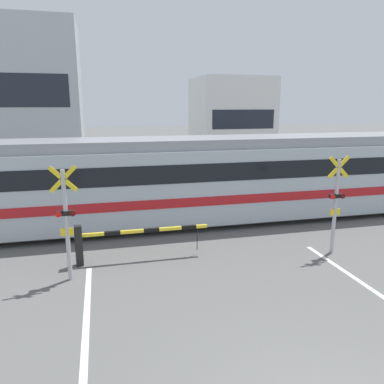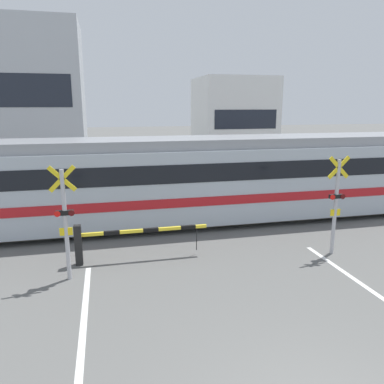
{
  "view_description": "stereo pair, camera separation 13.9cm",
  "coord_description": "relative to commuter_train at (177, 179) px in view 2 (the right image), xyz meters",
  "views": [
    {
      "loc": [
        -2.93,
        -3.55,
        4.43
      ],
      "look_at": [
        0.0,
        8.38,
        1.6
      ],
      "focal_mm": 35.0,
      "sensor_mm": 36.0,
      "label": 1
    },
    {
      "loc": [
        -2.79,
        -3.58,
        4.43
      ],
      "look_at": [
        0.0,
        8.38,
        1.6
      ],
      "focal_mm": 35.0,
      "sensor_mm": 36.0,
      "label": 2
    }
  ],
  "objects": [
    {
      "name": "rail_track_far",
      "position": [
        0.2,
        0.72,
        -1.72
      ],
      "size": [
        50.0,
        0.1,
        0.08
      ],
      "color": "#6B6051",
      "rests_on": "ground_plane"
    },
    {
      "name": "building_right_of_street",
      "position": [
        6.86,
        13.36,
        1.47
      ],
      "size": [
        5.29,
        5.23,
        6.45
      ],
      "color": "white",
      "rests_on": "ground_plane"
    },
    {
      "name": "crossing_barrier_far",
      "position": [
        2.91,
        2.69,
        -1.03
      ],
      "size": [
        3.85,
        0.2,
        1.18
      ],
      "color": "black",
      "rests_on": "ground_plane"
    },
    {
      "name": "building_left_of_street",
      "position": [
        -7.22,
        13.36,
        3.09
      ],
      "size": [
        6.82,
        5.23,
        9.68
      ],
      "color": "#B2B7BC",
      "rests_on": "ground_plane"
    },
    {
      "name": "rail_track_near",
      "position": [
        0.2,
        -0.72,
        -1.72
      ],
      "size": [
        50.0,
        0.1,
        0.08
      ],
      "color": "#6B6051",
      "rests_on": "ground_plane"
    },
    {
      "name": "crossing_signal_right",
      "position": [
        4.06,
        -4.04,
        -0.1
      ],
      "size": [
        0.68,
        0.15,
        3.02
      ],
      "color": "#B2B2B7",
      "rests_on": "ground_plane"
    },
    {
      "name": "crossing_barrier_near",
      "position": [
        -2.51,
        -3.16,
        -1.03
      ],
      "size": [
        3.85,
        0.2,
        1.18
      ],
      "color": "black",
      "rests_on": "ground_plane"
    },
    {
      "name": "commuter_train",
      "position": [
        0.0,
        0.0,
        0.0
      ],
      "size": [
        20.85,
        2.77,
        3.28
      ],
      "color": "#ADB7C1",
      "rests_on": "ground_plane"
    },
    {
      "name": "crossing_signal_left",
      "position": [
        -3.66,
        -4.04,
        -0.1
      ],
      "size": [
        0.68,
        0.15,
        3.02
      ],
      "color": "#B2B2B7",
      "rests_on": "ground_plane"
    }
  ]
}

